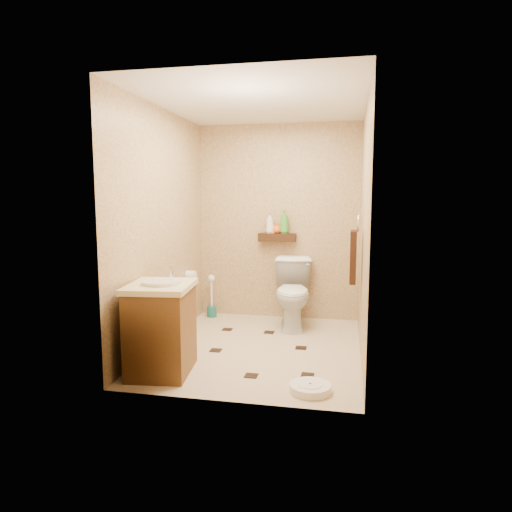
# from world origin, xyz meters

# --- Properties ---
(ground) EXTENTS (2.50, 2.50, 0.00)m
(ground) POSITION_xyz_m (0.00, 0.00, 0.00)
(ground) COLOR #CBB694
(ground) RESTS_ON ground
(wall_back) EXTENTS (2.00, 0.04, 2.40)m
(wall_back) POSITION_xyz_m (0.00, 1.25, 1.20)
(wall_back) COLOR tan
(wall_back) RESTS_ON ground
(wall_front) EXTENTS (2.00, 0.04, 2.40)m
(wall_front) POSITION_xyz_m (0.00, -1.25, 1.20)
(wall_front) COLOR tan
(wall_front) RESTS_ON ground
(wall_left) EXTENTS (0.04, 2.50, 2.40)m
(wall_left) POSITION_xyz_m (-1.00, 0.00, 1.20)
(wall_left) COLOR tan
(wall_left) RESTS_ON ground
(wall_right) EXTENTS (0.04, 2.50, 2.40)m
(wall_right) POSITION_xyz_m (1.00, 0.00, 1.20)
(wall_right) COLOR tan
(wall_right) RESTS_ON ground
(ceiling) EXTENTS (2.00, 2.50, 0.02)m
(ceiling) POSITION_xyz_m (0.00, 0.00, 2.40)
(ceiling) COLOR silver
(ceiling) RESTS_ON wall_back
(wall_shelf) EXTENTS (0.46, 0.14, 0.10)m
(wall_shelf) POSITION_xyz_m (0.00, 1.17, 1.02)
(wall_shelf) COLOR #351D0E
(wall_shelf) RESTS_ON wall_back
(floor_accents) EXTENTS (1.13, 1.40, 0.01)m
(floor_accents) POSITION_xyz_m (0.03, -0.06, 0.00)
(floor_accents) COLOR black
(floor_accents) RESTS_ON ground
(toilet) EXTENTS (0.54, 0.83, 0.80)m
(toilet) POSITION_xyz_m (0.25, 0.83, 0.40)
(toilet) COLOR white
(toilet) RESTS_ON ground
(vanity) EXTENTS (0.60, 0.70, 0.90)m
(vanity) POSITION_xyz_m (-0.70, -0.80, 0.40)
(vanity) COLOR brown
(vanity) RESTS_ON ground
(bathroom_scale) EXTENTS (0.38, 0.38, 0.07)m
(bathroom_scale) POSITION_xyz_m (0.60, -0.96, 0.03)
(bathroom_scale) COLOR white
(bathroom_scale) RESTS_ON ground
(toilet_brush) EXTENTS (0.12, 0.12, 0.54)m
(toilet_brush) POSITION_xyz_m (-0.82, 1.07, 0.19)
(toilet_brush) COLOR #186156
(toilet_brush) RESTS_ON ground
(towel_ring) EXTENTS (0.12, 0.30, 0.76)m
(towel_ring) POSITION_xyz_m (0.91, 0.25, 0.95)
(towel_ring) COLOR silver
(towel_ring) RESTS_ON wall_right
(toilet_paper) EXTENTS (0.12, 0.11, 0.12)m
(toilet_paper) POSITION_xyz_m (-0.94, 0.65, 0.60)
(toilet_paper) COLOR white
(toilet_paper) RESTS_ON wall_left
(bottle_a) EXTENTS (0.11, 0.11, 0.26)m
(bottle_a) POSITION_xyz_m (-0.09, 1.17, 1.20)
(bottle_a) COLOR silver
(bottle_a) RESTS_ON wall_shelf
(bottle_b) EXTENTS (0.09, 0.09, 0.15)m
(bottle_b) POSITION_xyz_m (-0.08, 1.17, 1.14)
(bottle_b) COLOR yellow
(bottle_b) RESTS_ON wall_shelf
(bottle_c) EXTENTS (0.11, 0.11, 0.14)m
(bottle_c) POSITION_xyz_m (-0.00, 1.17, 1.14)
(bottle_c) COLOR orange
(bottle_c) RESTS_ON wall_shelf
(bottle_d) EXTENTS (0.16, 0.16, 0.28)m
(bottle_d) POSITION_xyz_m (0.09, 1.17, 1.21)
(bottle_d) COLOR green
(bottle_d) RESTS_ON wall_shelf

